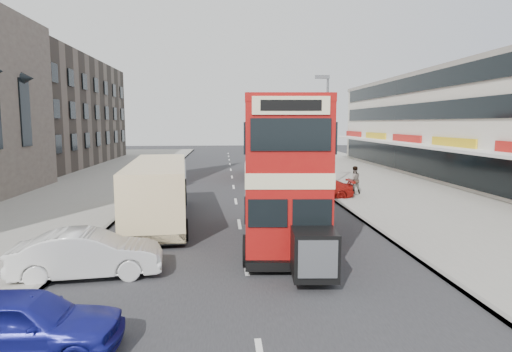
# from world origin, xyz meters

# --- Properties ---
(ground) EXTENTS (160.00, 160.00, 0.00)m
(ground) POSITION_xyz_m (0.00, 0.00, 0.00)
(ground) COLOR #28282B
(ground) RESTS_ON ground
(road_surface) EXTENTS (12.00, 90.00, 0.01)m
(road_surface) POSITION_xyz_m (0.00, 20.00, 0.01)
(road_surface) COLOR #28282B
(road_surface) RESTS_ON ground
(pavement_right) EXTENTS (12.00, 90.00, 0.15)m
(pavement_right) POSITION_xyz_m (12.00, 20.00, 0.07)
(pavement_right) COLOR gray
(pavement_right) RESTS_ON ground
(pavement_left) EXTENTS (12.00, 90.00, 0.15)m
(pavement_left) POSITION_xyz_m (-12.00, 20.00, 0.07)
(pavement_left) COLOR gray
(pavement_left) RESTS_ON ground
(kerb_left) EXTENTS (0.20, 90.00, 0.16)m
(kerb_left) POSITION_xyz_m (-6.10, 20.00, 0.07)
(kerb_left) COLOR gray
(kerb_left) RESTS_ON ground
(kerb_right) EXTENTS (0.20, 90.00, 0.16)m
(kerb_right) POSITION_xyz_m (6.10, 20.00, 0.07)
(kerb_right) COLOR gray
(kerb_right) RESTS_ON ground
(brick_terrace) EXTENTS (14.00, 28.00, 12.00)m
(brick_terrace) POSITION_xyz_m (-22.00, 38.00, 6.00)
(brick_terrace) COLOR #66594C
(brick_terrace) RESTS_ON ground
(commercial_row) EXTENTS (9.90, 46.20, 9.30)m
(commercial_row) POSITION_xyz_m (19.95, 22.00, 4.70)
(commercial_row) COLOR beige
(commercial_row) RESTS_ON ground
(street_lamp) EXTENTS (1.00, 0.20, 8.12)m
(street_lamp) POSITION_xyz_m (6.52, 18.00, 4.78)
(street_lamp) COLOR slate
(street_lamp) RESTS_ON ground
(bus_main) EXTENTS (3.36, 10.21, 5.54)m
(bus_main) POSITION_xyz_m (1.60, 5.00, 2.91)
(bus_main) COLOR black
(bus_main) RESTS_ON ground
(bus_second) EXTENTS (3.19, 10.19, 5.55)m
(bus_second) POSITION_xyz_m (2.79, 26.53, 2.92)
(bus_second) COLOR black
(bus_second) RESTS_ON ground
(coach) EXTENTS (3.52, 10.47, 2.72)m
(coach) POSITION_xyz_m (-3.93, 9.02, 1.61)
(coach) COLOR black
(coach) RESTS_ON ground
(car_left_near) EXTENTS (4.09, 1.72, 1.38)m
(car_left_near) POSITION_xyz_m (-4.91, -3.26, 0.69)
(car_left_near) COLOR navy
(car_left_near) RESTS_ON ground
(car_left_front) EXTENTS (4.67, 2.13, 1.49)m
(car_left_front) POSITION_xyz_m (-4.99, 1.32, 0.74)
(car_left_front) COLOR silver
(car_left_front) RESTS_ON ground
(car_right_a) EXTENTS (4.36, 1.86, 1.25)m
(car_right_a) POSITION_xyz_m (5.33, 14.50, 0.63)
(car_right_a) COLOR #A71610
(car_right_a) RESTS_ON ground
(car_right_b) EXTENTS (4.49, 2.48, 1.19)m
(car_right_b) POSITION_xyz_m (5.24, 19.15, 0.60)
(car_right_b) COLOR red
(car_right_b) RESTS_ON ground
(car_right_c) EXTENTS (3.85, 1.63, 1.30)m
(car_right_c) POSITION_xyz_m (5.34, 31.54, 0.65)
(car_right_c) COLOR #5F9ABE
(car_right_c) RESTS_ON ground
(pedestrian_near) EXTENTS (0.73, 0.54, 1.86)m
(pedestrian_near) POSITION_xyz_m (7.89, 15.48, 1.08)
(pedestrian_near) COLOR gray
(pedestrian_near) RESTS_ON pavement_right
(pedestrian_far) EXTENTS (1.18, 0.72, 1.87)m
(pedestrian_far) POSITION_xyz_m (8.93, 30.97, 1.09)
(pedestrian_far) COLOR gray
(pedestrian_far) RESTS_ON pavement_right
(cyclist) EXTENTS (0.69, 1.57, 2.10)m
(cyclist) POSITION_xyz_m (4.48, 21.13, 0.75)
(cyclist) COLOR gray
(cyclist) RESTS_ON ground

